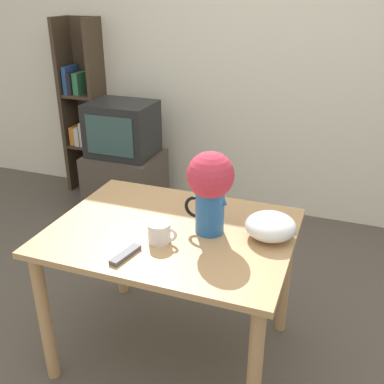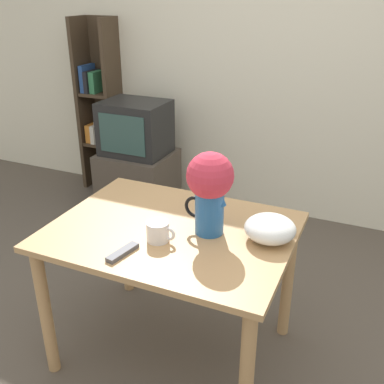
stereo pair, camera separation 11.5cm
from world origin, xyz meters
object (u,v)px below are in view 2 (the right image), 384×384
at_px(coffee_mug, 158,232).
at_px(flower_vase, 210,186).
at_px(tv_set, 135,128).
at_px(white_bowl, 270,229).

bearing_deg(coffee_mug, flower_vase, 42.30).
bearing_deg(coffee_mug, tv_set, 123.66).
bearing_deg(tv_set, coffee_mug, -56.34).
relative_size(flower_vase, coffee_mug, 2.87).
distance_m(coffee_mug, white_bowl, 0.50).
height_order(flower_vase, coffee_mug, flower_vase).
xyz_separation_m(white_bowl, tv_set, (-1.46, 1.30, -0.06)).
distance_m(flower_vase, white_bowl, 0.33).
height_order(white_bowl, tv_set, tv_set).
bearing_deg(flower_vase, white_bowl, 9.29).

